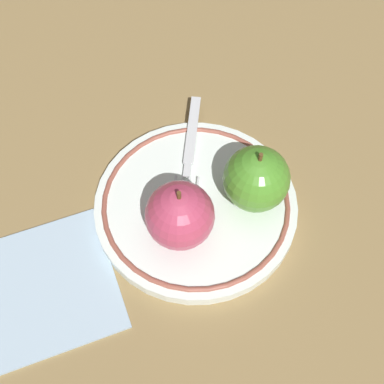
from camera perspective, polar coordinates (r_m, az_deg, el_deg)
name	(u,v)px	position (r m, az deg, el deg)	size (l,w,h in m)	color
ground_plane	(196,200)	(0.62, 0.48, -0.91)	(2.00, 2.00, 0.00)	olive
plate	(192,205)	(0.61, 0.00, -1.39)	(0.23, 0.23, 0.02)	white
apple_red_whole	(180,215)	(0.55, -1.31, -2.52)	(0.07, 0.07, 0.08)	#BD3F5E
apple_second_whole	(256,179)	(0.58, 6.88, 1.40)	(0.07, 0.07, 0.08)	#4D922B
fork	(189,153)	(0.64, -0.30, 4.14)	(0.19, 0.03, 0.00)	silver
napkin_folded	(49,285)	(0.60, -15.05, -9.60)	(0.15, 0.14, 0.01)	#A9C3D8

